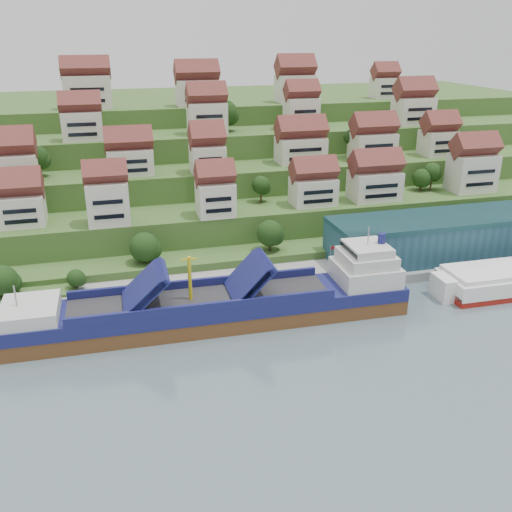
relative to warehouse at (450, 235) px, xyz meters
name	(u,v)px	position (x,y,z in m)	size (l,w,h in m)	color
ground	(263,320)	(-52.00, -17.00, -7.20)	(300.00, 300.00, 0.00)	slate
quay	(329,275)	(-32.00, -2.00, -6.10)	(180.00, 14.00, 2.20)	gray
hillside	(184,159)	(-52.00, 86.55, 3.46)	(260.00, 128.00, 31.00)	#2D4C1E
hillside_village	(207,142)	(-51.09, 43.82, 17.25)	(158.93, 63.98, 29.79)	beige
hillside_trees	(178,187)	(-62.16, 26.99, 9.24)	(140.46, 62.74, 31.38)	#1C3B13
warehouse	(450,235)	(0.00, 0.00, 0.00)	(60.00, 15.00, 10.00)	#204758
flagpole	(331,260)	(-33.89, -7.00, -0.32)	(1.28, 0.16, 8.00)	gray
cargo_ship	(223,307)	(-59.85, -15.83, -3.91)	(78.02, 13.65, 17.25)	#59361B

